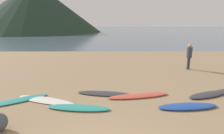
% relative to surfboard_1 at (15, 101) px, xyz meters
% --- Properties ---
extents(ground_plane, '(120.00, 120.00, 0.20)m').
position_rel_surfboard_1_xyz_m(ground_plane, '(3.35, 6.23, -0.14)').
color(ground_plane, '#997C5B').
rests_on(ground_plane, ground).
extents(ocean_water, '(140.00, 100.00, 0.01)m').
position_rel_surfboard_1_xyz_m(ocean_water, '(3.35, 61.89, -0.04)').
color(ocean_water, slate).
rests_on(ocean_water, ground).
extents(headland_hill, '(36.22, 36.22, 13.58)m').
position_rel_surfboard_1_xyz_m(headland_hill, '(-17.50, 47.87, 6.76)').
color(headland_hill, '#1E3323').
rests_on(headland_hill, ground).
extents(surfboard_1, '(2.19, 1.65, 0.07)m').
position_rel_surfboard_1_xyz_m(surfboard_1, '(0.00, 0.00, 0.00)').
color(surfboard_1, teal).
rests_on(surfboard_1, ground).
extents(surfboard_2, '(2.42, 1.31, 0.06)m').
position_rel_surfboard_1_xyz_m(surfboard_2, '(1.08, 0.05, -0.00)').
color(surfboard_2, white).
rests_on(surfboard_2, ground).
extents(surfboard_3, '(2.19, 0.73, 0.09)m').
position_rel_surfboard_1_xyz_m(surfboard_3, '(2.40, -0.60, 0.01)').
color(surfboard_3, teal).
rests_on(surfboard_3, ground).
extents(surfboard_4, '(2.30, 0.87, 0.07)m').
position_rel_surfboard_1_xyz_m(surfboard_4, '(3.26, 0.68, -0.00)').
color(surfboard_4, '#333338').
rests_on(surfboard_4, ground).
extents(surfboard_5, '(2.48, 0.93, 0.08)m').
position_rel_surfboard_1_xyz_m(surfboard_5, '(4.56, 0.42, 0.01)').
color(surfboard_5, '#D84C38').
rests_on(surfboard_5, ground).
extents(surfboard_6, '(2.12, 0.75, 0.10)m').
position_rel_surfboard_1_xyz_m(surfboard_6, '(6.09, -0.53, 0.01)').
color(surfboard_6, '#1E479E').
rests_on(surfboard_6, ground).
extents(surfboard_7, '(1.99, 1.23, 0.09)m').
position_rel_surfboard_1_xyz_m(surfboard_7, '(7.35, 0.52, 0.01)').
color(surfboard_7, '#333338').
rests_on(surfboard_7, ground).
extents(person_1, '(0.32, 0.32, 1.57)m').
position_rel_surfboard_1_xyz_m(person_1, '(8.26, 4.74, 0.89)').
color(person_1, '#2D2D38').
rests_on(person_1, ground).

